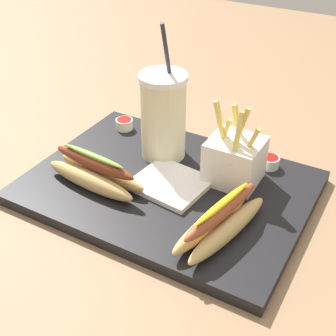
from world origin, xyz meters
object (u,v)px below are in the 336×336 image
Objects in this scene: fries_basket at (234,160)px; hot_dog_2 at (221,221)px; ketchup_cup_2 at (124,123)px; soda_cup at (163,116)px; ketchup_cup_1 at (270,161)px; hot_dog_1 at (95,173)px; napkin_stack at (170,183)px.

fries_basket is 0.14m from hot_dog_2.
hot_dog_2 is (0.04, -0.14, -0.02)m from fries_basket.
fries_basket is at bearing -12.05° from ketchup_cup_2.
fries_basket is at bearing -4.57° from soda_cup.
ketchup_cup_1 is 0.30m from ketchup_cup_2.
fries_basket is at bearing 32.86° from hot_dog_1.
napkin_stack is (0.18, -0.12, -0.01)m from ketchup_cup_2.
fries_basket is 0.76× the size of hot_dog_2.
hot_dog_2 is at bearing -74.53° from fries_basket.
fries_basket is 0.11m from napkin_stack.
ketchup_cup_2 is 0.22m from napkin_stack.
soda_cup reaches higher than hot_dog_1.
hot_dog_1 is 0.13m from napkin_stack.
fries_basket reaches higher than ketchup_cup_1.
soda_cup reaches higher than napkin_stack.
hot_dog_2 reaches higher than ketchup_cup_2.
hot_dog_1 is (-0.05, -0.14, -0.06)m from soda_cup.
hot_dog_2 is at bearing -91.04° from ketchup_cup_1.
ketchup_cup_2 is 0.30× the size of napkin_stack.
ketchup_cup_1 is at bearing 2.37° from ketchup_cup_2.
hot_dog_2 is 1.62× the size of napkin_stack.
soda_cup reaches higher than fries_basket.
soda_cup is at bearing 126.90° from napkin_stack.
hot_dog_2 is at bearing -38.90° from soda_cup.
fries_basket is 4.22× the size of ketchup_cup_1.
ketchup_cup_1 is 0.99× the size of ketchup_cup_2.
hot_dog_2 is (0.18, -0.15, -0.06)m from soda_cup.
hot_dog_1 is 1.57× the size of napkin_stack.
hot_dog_1 is 0.97× the size of hot_dog_2.
hot_dog_1 is 5.40× the size of ketchup_cup_1.
hot_dog_1 is at bearing -110.61° from soda_cup.
hot_dog_1 is at bearing 177.98° from hot_dog_2.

